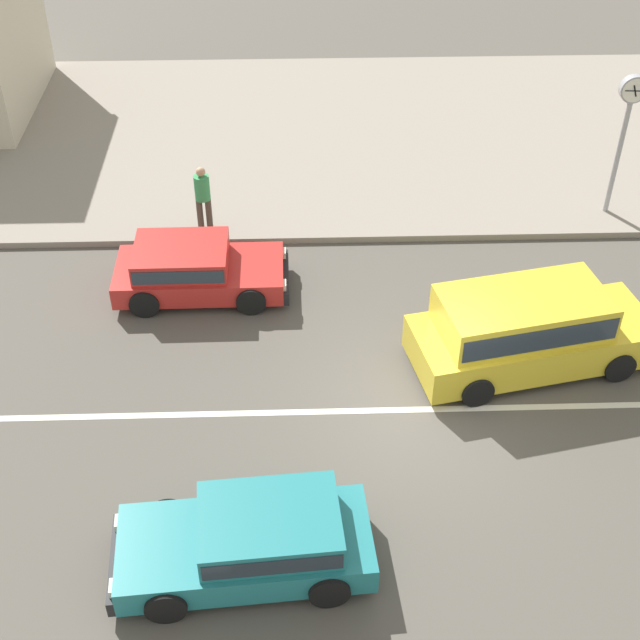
# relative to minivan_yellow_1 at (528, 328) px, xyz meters

# --- Properties ---
(ground_plane) EXTENTS (160.00, 160.00, 0.00)m
(ground_plane) POSITION_rel_minivan_yellow_1_xyz_m (-2.02, -1.20, -0.84)
(ground_plane) COLOR #544F47
(lane_centre_stripe) EXTENTS (50.40, 0.14, 0.01)m
(lane_centre_stripe) POSITION_rel_minivan_yellow_1_xyz_m (-2.02, -1.20, -0.84)
(lane_centre_stripe) COLOR silver
(lane_centre_stripe) RESTS_ON ground
(kerb_strip) EXTENTS (68.00, 10.00, 0.15)m
(kerb_strip) POSITION_rel_minivan_yellow_1_xyz_m (-2.02, 9.12, -0.77)
(kerb_strip) COLOR gray
(kerb_strip) RESTS_ON ground
(minivan_yellow_1) EXTENTS (4.81, 2.60, 1.56)m
(minivan_yellow_1) POSITION_rel_minivan_yellow_1_xyz_m (0.00, 0.00, 0.00)
(minivan_yellow_1) COLOR yellow
(minivan_yellow_1) RESTS_ON ground
(hatchback_teal_3) EXTENTS (3.91, 1.97, 1.10)m
(hatchback_teal_3) POSITION_rel_minivan_yellow_1_xyz_m (-4.90, -4.36, -0.26)
(hatchback_teal_3) COLOR teal
(hatchback_teal_3) RESTS_ON ground
(hatchback_red_5) EXTENTS (3.54, 1.78, 1.10)m
(hatchback_red_5) POSITION_rel_minivan_yellow_1_xyz_m (-6.31, 2.44, -0.26)
(hatchback_red_5) COLOR red
(hatchback_red_5) RESTS_ON ground
(street_clock) EXTENTS (0.60, 0.22, 3.30)m
(street_clock) POSITION_rel_minivan_yellow_1_xyz_m (2.98, 5.06, 1.73)
(street_clock) COLOR #9E9EA3
(street_clock) RESTS_ON kerb_strip
(pedestrian_by_shop) EXTENTS (0.34, 0.34, 1.54)m
(pedestrian_by_shop) POSITION_rel_minivan_yellow_1_xyz_m (-6.24, 4.58, 0.20)
(pedestrian_by_shop) COLOR #4C4238
(pedestrian_by_shop) RESTS_ON kerb_strip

